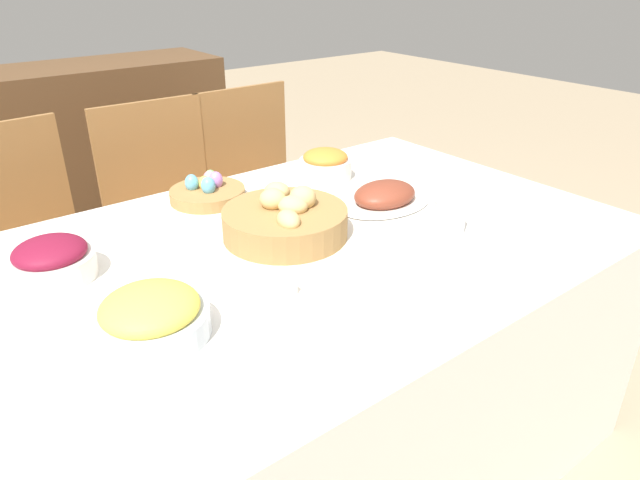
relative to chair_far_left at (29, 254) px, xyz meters
The scene contains 18 objects.
ground_plane 1.10m from the chair_far_left, 60.68° to the right, with size 12.00×12.00×0.00m, color tan.
dining_table 0.99m from the chair_far_left, 60.68° to the right, with size 1.67×1.07×0.72m.
chair_far_left is the anchor object (origin of this frame).
chair_far_center 0.50m from the chair_far_left, ahead, with size 0.43×0.43×0.90m.
chair_far_right 0.90m from the chair_far_left, ahead, with size 0.43×0.43×0.90m.
sideboard 0.87m from the chair_far_left, 69.00° to the left, with size 1.56×0.44×0.94m.
bread_basket 0.97m from the chair_far_left, 59.38° to the right, with size 0.32×0.32×0.12m.
egg_basket 0.68m from the chair_far_left, 46.88° to the right, with size 0.22×0.22×0.08m.
ham_platter 1.18m from the chair_far_left, 44.51° to the right, with size 0.30×0.21×0.07m.
pineapple_bowl 1.04m from the chair_far_left, 88.06° to the right, with size 0.22×0.22×0.09m.
carrot_bowl 1.01m from the chair_far_left, 33.17° to the right, with size 0.17×0.17×0.10m.
beet_salad_bowl 0.72m from the chair_far_left, 94.38° to the right, with size 0.18×0.18×0.09m.
dinner_plate 1.37m from the chair_far_left, 64.79° to the right, with size 0.26×0.26×0.01m.
fork 1.31m from the chair_far_left, 70.98° to the right, with size 0.01×0.16×0.00m.
knife 1.44m from the chair_far_left, 59.17° to the right, with size 0.01×0.16×0.00m.
spoon 1.45m from the chair_far_left, 58.14° to the right, with size 0.01×0.16×0.00m.
drinking_cup 1.35m from the chair_far_left, 51.94° to the right, with size 0.08×0.08×0.09m.
butter_dish 1.08m from the chair_far_left, 74.71° to the right, with size 0.11×0.07×0.03m.
Camera 1 is at (-0.74, -1.03, 1.36)m, focal length 32.00 mm.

